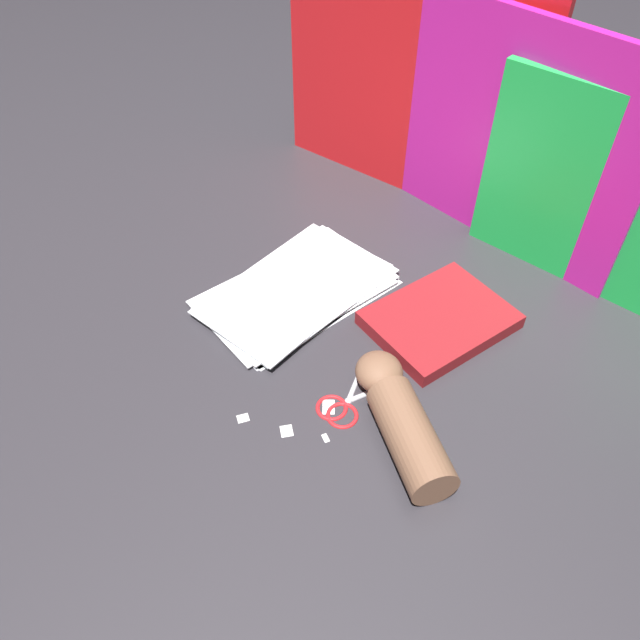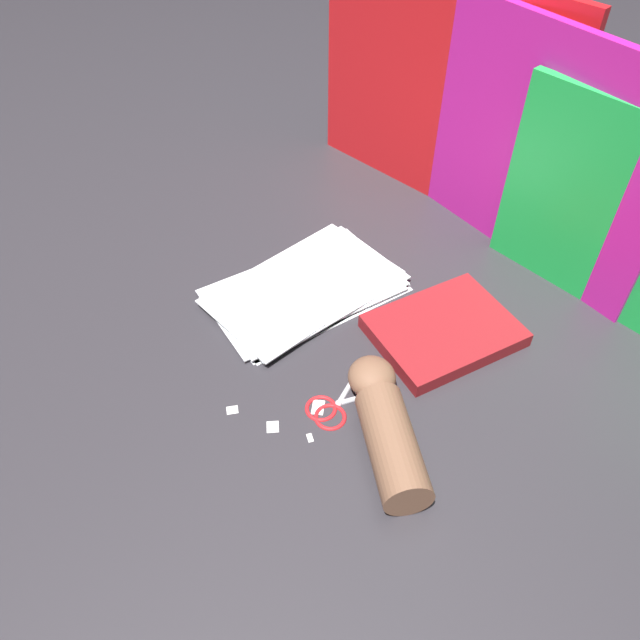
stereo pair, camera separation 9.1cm
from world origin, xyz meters
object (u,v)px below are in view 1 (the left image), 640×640
at_px(scissors, 344,403).
at_px(paper_stack, 296,291).
at_px(book_closed, 440,320).
at_px(hand_forearm, 402,420).

bearing_deg(scissors, paper_stack, 154.04).
bearing_deg(book_closed, paper_stack, -151.35).
bearing_deg(scissors, hand_forearm, 13.21).
xyz_separation_m(book_closed, scissors, (0.01, -0.26, -0.01)).
relative_size(paper_stack, scissors, 2.56).
distance_m(book_closed, scissors, 0.26).
relative_size(scissors, hand_forearm, 0.54).
height_order(book_closed, scissors, book_closed).
distance_m(paper_stack, scissors, 0.28).
height_order(scissors, hand_forearm, hand_forearm).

